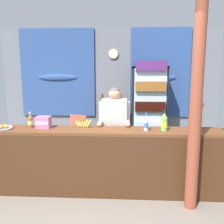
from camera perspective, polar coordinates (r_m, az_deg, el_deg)
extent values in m
plane|color=slate|center=(4.44, -1.97, -14.40)|extent=(7.32, 7.32, 0.00)
cube|color=slate|center=(5.82, -0.53, 5.64)|extent=(5.16, 0.12, 2.81)
cube|color=#2D4C89|center=(5.93, -12.90, 9.08)|extent=(1.78, 0.04, 2.06)
ellipsoid|color=#2D4C89|center=(5.91, -12.92, 8.08)|extent=(0.98, 0.10, 0.16)
cube|color=#2D4C89|center=(5.76, 11.47, 9.12)|extent=(1.39, 0.04, 2.06)
ellipsoid|color=#2D4C89|center=(5.74, 11.46, 8.09)|extent=(0.76, 0.10, 0.16)
cylinder|color=tan|center=(5.73, 0.33, 13.80)|extent=(0.24, 0.03, 0.24)
cylinder|color=white|center=(5.72, 0.33, 13.81)|extent=(0.20, 0.01, 0.20)
cube|color=beige|center=(5.90, -11.79, 10.27)|extent=(0.24, 0.02, 0.18)
cube|color=brown|center=(3.51, -1.01, -4.53)|extent=(3.39, 0.49, 0.04)
cube|color=#432715|center=(3.45, -1.26, -13.27)|extent=(3.39, 0.04, 0.93)
cube|color=#432715|center=(4.12, -25.00, -10.36)|extent=(0.08, 0.44, 0.93)
cube|color=#432715|center=(3.92, 24.44, -11.34)|extent=(0.08, 0.44, 0.93)
cylinder|color=brown|center=(3.35, 18.82, -10.56)|extent=(0.16, 0.16, 1.37)
cylinder|color=brown|center=(3.16, 20.19, 13.41)|extent=(0.15, 0.15, 1.37)
ellipsoid|color=brown|center=(3.20, 20.76, 1.73)|extent=(0.06, 0.05, 0.08)
cube|color=black|center=(5.69, 8.42, 0.94)|extent=(0.75, 0.04, 1.92)
cube|color=black|center=(5.37, 4.94, 0.49)|extent=(0.04, 0.65, 1.92)
cube|color=black|center=(5.44, 12.44, 0.41)|extent=(0.04, 0.65, 1.92)
cube|color=black|center=(5.32, 8.98, 10.49)|extent=(0.75, 0.65, 0.04)
cube|color=black|center=(5.61, 8.47, -8.87)|extent=(0.75, 0.65, 0.08)
cube|color=silver|center=(5.07, 9.07, 0.45)|extent=(0.69, 0.02, 1.76)
cylinder|color=#B7B7BC|center=(5.09, 12.61, -0.20)|extent=(0.02, 0.02, 0.40)
cube|color=silver|center=(5.46, 8.61, -3.62)|extent=(0.67, 0.57, 0.02)
cube|color=silver|center=(5.31, 8.77, -2.79)|extent=(0.63, 0.53, 0.20)
cube|color=silver|center=(5.38, 8.72, 0.71)|extent=(0.67, 0.57, 0.02)
cube|color=black|center=(5.24, 8.89, 1.68)|extent=(0.63, 0.53, 0.20)
cube|color=silver|center=(5.34, 8.84, 5.15)|extent=(0.67, 0.57, 0.02)
cube|color=brown|center=(5.20, 9.01, 6.24)|extent=(0.63, 0.53, 0.20)
cube|color=silver|center=(5.32, 8.95, 9.63)|extent=(0.67, 0.57, 0.02)
cube|color=#56286B|center=(5.19, 9.13, 10.85)|extent=(0.63, 0.53, 0.20)
cube|color=brown|center=(5.57, -2.37, -2.36)|extent=(0.04, 0.28, 1.31)
cube|color=brown|center=(5.54, 2.17, -2.41)|extent=(0.04, 0.28, 1.31)
cube|color=brown|center=(5.48, -0.11, 2.30)|extent=(0.44, 0.28, 0.02)
cylinder|color=silver|center=(5.47, -0.80, 2.95)|extent=(0.06, 0.06, 0.10)
cylinder|color=orange|center=(5.46, 0.58, 3.00)|extent=(0.07, 0.07, 0.11)
cube|color=brown|center=(5.54, -0.11, -1.73)|extent=(0.44, 0.28, 0.02)
cylinder|color=#75C64C|center=(5.53, -0.79, -0.91)|extent=(0.07, 0.07, 0.14)
cylinder|color=#56286B|center=(5.52, 0.58, -1.10)|extent=(0.05, 0.05, 0.10)
cube|color=brown|center=(5.63, -0.10, -5.64)|extent=(0.44, 0.28, 0.02)
cylinder|color=#56286B|center=(5.61, -0.78, -4.89)|extent=(0.07, 0.07, 0.13)
cylinder|color=#75C64C|center=(5.61, 0.57, -4.87)|extent=(0.06, 0.06, 0.13)
cube|color=#E5563D|center=(5.25, -9.18, -5.61)|extent=(0.57, 0.57, 0.04)
cube|color=#E5563D|center=(5.36, -8.05, -2.84)|extent=(0.40, 0.19, 0.40)
cylinder|color=#E5563D|center=(5.27, -12.02, -8.13)|extent=(0.04, 0.04, 0.44)
cylinder|color=#E5563D|center=(5.06, -8.54, -8.77)|extent=(0.04, 0.04, 0.44)
cylinder|color=#E5563D|center=(5.57, -9.65, -7.10)|extent=(0.04, 0.04, 0.44)
cylinder|color=#E5563D|center=(5.37, -6.28, -7.65)|extent=(0.04, 0.04, 0.44)
cube|color=#E5563D|center=(5.33, -11.00, -4.09)|extent=(0.19, 0.38, 0.03)
cube|color=#E5563D|center=(5.11, -7.36, -4.59)|extent=(0.19, 0.38, 0.03)
cylinder|color=#28282D|center=(4.09, -0.65, -10.10)|extent=(0.11, 0.11, 0.86)
cylinder|color=#28282D|center=(4.08, 1.79, -10.14)|extent=(0.11, 0.11, 0.86)
cube|color=#BCB7B2|center=(3.91, 0.58, -0.59)|extent=(0.40, 0.20, 0.52)
sphere|color=tan|center=(3.86, 0.59, 4.43)|extent=(0.19, 0.19, 0.19)
ellipsoid|color=#4C4742|center=(3.87, 0.60, 5.08)|extent=(0.18, 0.18, 0.10)
cylinder|color=#BCB7B2|center=(3.91, -2.61, 0.24)|extent=(0.08, 0.08, 0.32)
cylinder|color=tan|center=(3.79, -2.81, -2.55)|extent=(0.07, 0.26, 0.07)
sphere|color=tan|center=(3.67, -3.02, -2.98)|extent=(0.08, 0.08, 0.08)
cylinder|color=#BCB7B2|center=(3.89, 3.79, 0.18)|extent=(0.08, 0.08, 0.32)
cylinder|color=tan|center=(3.78, 3.79, -2.62)|extent=(0.07, 0.26, 0.07)
sphere|color=tan|center=(3.65, 3.81, -3.06)|extent=(0.08, 0.08, 0.08)
cylinder|color=#75C64C|center=(3.50, 12.41, -2.94)|extent=(0.09, 0.09, 0.18)
cone|color=#75C64C|center=(3.47, 12.49, -0.81)|extent=(0.09, 0.09, 0.08)
cylinder|color=black|center=(3.47, 12.52, 0.10)|extent=(0.04, 0.04, 0.03)
cylinder|color=yellow|center=(3.50, 12.41, -2.94)|extent=(0.09, 0.09, 0.08)
cylinder|color=brown|center=(3.84, -18.98, -2.43)|extent=(0.07, 0.07, 0.15)
cone|color=brown|center=(3.82, -19.07, -0.86)|extent=(0.07, 0.07, 0.07)
cylinder|color=#E5CC4C|center=(3.81, -19.10, -0.19)|extent=(0.03, 0.03, 0.02)
cylinder|color=#E5D166|center=(3.84, -18.98, -2.43)|extent=(0.07, 0.07, 0.07)
cylinder|color=silver|center=(3.45, 8.16, -3.18)|extent=(0.06, 0.06, 0.16)
cone|color=silver|center=(3.43, 8.21, -1.28)|extent=(0.06, 0.06, 0.07)
cylinder|color=blue|center=(3.42, 8.23, -0.47)|extent=(0.03, 0.03, 0.03)
cylinder|color=blue|center=(3.45, 8.16, -3.18)|extent=(0.06, 0.06, 0.07)
cylinder|color=black|center=(3.80, 19.95, -2.69)|extent=(0.07, 0.07, 0.13)
cone|color=black|center=(3.78, 20.03, -1.26)|extent=(0.07, 0.07, 0.06)
cylinder|color=red|center=(3.78, 20.06, -0.65)|extent=(0.03, 0.03, 0.02)
cylinder|color=red|center=(3.80, 19.95, -2.69)|extent=(0.07, 0.07, 0.06)
cube|color=#B76699|center=(3.74, -16.09, -2.35)|extent=(0.20, 0.16, 0.18)
cube|color=#F7A5D8|center=(3.66, -16.50, -2.61)|extent=(0.18, 0.00, 0.06)
ellipsoid|color=#C68947|center=(3.85, -24.07, -3.15)|extent=(0.07, 0.07, 0.06)
ellipsoid|color=#A36638|center=(3.91, -24.76, -3.07)|extent=(0.08, 0.09, 0.05)
ellipsoid|color=#B2753D|center=(3.82, -25.36, -3.39)|extent=(0.09, 0.08, 0.05)
ellipsoid|color=#CCC14C|center=(3.67, -8.22, -2.85)|extent=(0.09, 0.04, 0.12)
ellipsoid|color=#CCC14C|center=(3.65, -7.59, -2.93)|extent=(0.07, 0.04, 0.12)
ellipsoid|color=#CCC14C|center=(3.65, -6.86, -2.67)|extent=(0.04, 0.04, 0.15)
ellipsoid|color=#CCC14C|center=(3.65, -6.18, -2.74)|extent=(0.07, 0.05, 0.14)
ellipsoid|color=#CCC14C|center=(3.62, -5.55, -2.80)|extent=(0.09, 0.04, 0.14)
cylinder|color=olive|center=(3.63, -6.91, -1.72)|extent=(0.02, 0.02, 0.05)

